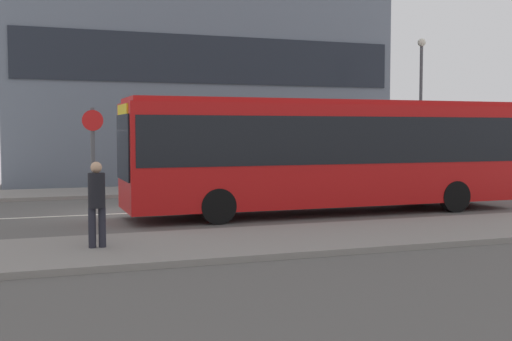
{
  "coord_description": "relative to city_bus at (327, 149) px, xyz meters",
  "views": [
    {
      "loc": [
        -3.01,
        -19.31,
        2.49
      ],
      "look_at": [
        3.28,
        -1.64,
        1.32
      ],
      "focal_mm": 45.0,
      "sensor_mm": 36.0,
      "label": 1
    }
  ],
  "objects": [
    {
      "name": "city_bus",
      "position": [
        0.0,
        0.0,
        0.0
      ],
      "size": [
        12.14,
        2.49,
        3.38
      ],
      "rotation": [
        0.0,
        0.0,
        -0.08
      ],
      "color": "red",
      "rests_on": "ground_plane"
    },
    {
      "name": "sidewalk_near",
      "position": [
        -5.45,
        -4.31,
        -1.87
      ],
      "size": [
        44.0,
        3.5,
        0.13
      ],
      "color": "gray",
      "rests_on": "ground_plane"
    },
    {
      "name": "parked_car_0",
      "position": [
        7.43,
        5.33,
        -1.3
      ],
      "size": [
        4.6,
        1.89,
        1.34
      ],
      "color": "silver",
      "rests_on": "ground_plane"
    },
    {
      "name": "pedestrian_near_stop",
      "position": [
        -7.18,
        -4.22,
        -0.82
      ],
      "size": [
        0.35,
        0.34,
        1.74
      ],
      "rotation": [
        0.0,
        0.0,
        3.18
      ],
      "color": "#23232D",
      "rests_on": "sidewalk_near"
    },
    {
      "name": "lane_centerline",
      "position": [
        -5.45,
        1.94,
        -1.94
      ],
      "size": [
        41.8,
        0.16,
        0.01
      ],
      "color": "silver",
      "rests_on": "ground_plane"
    },
    {
      "name": "sidewalk_far",
      "position": [
        -5.45,
        8.19,
        -1.87
      ],
      "size": [
        44.0,
        3.5,
        0.13
      ],
      "color": "gray",
      "rests_on": "ground_plane"
    },
    {
      "name": "bus_stop_sign",
      "position": [
        -7.17,
        -3.44,
        -0.16
      ],
      "size": [
        0.44,
        0.12,
        2.84
      ],
      "color": "#4C4C51",
      "rests_on": "sidewalk_near"
    },
    {
      "name": "ground_plane",
      "position": [
        -5.45,
        1.94,
        -1.94
      ],
      "size": [
        120.0,
        120.0,
        0.0
      ],
      "primitive_type": "plane",
      "color": "#595654"
    },
    {
      "name": "street_lamp",
      "position": [
        8.34,
        7.56,
        2.18
      ],
      "size": [
        0.36,
        0.36,
        6.49
      ],
      "color": "#4C4C51",
      "rests_on": "sidewalk_far"
    }
  ]
}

